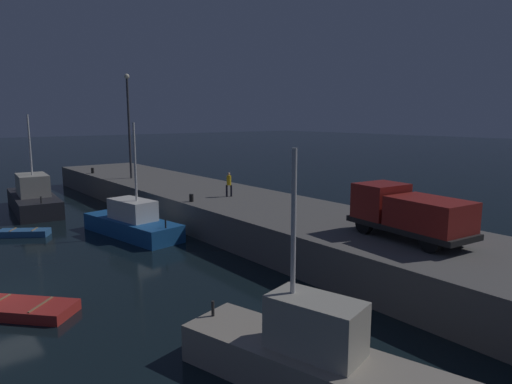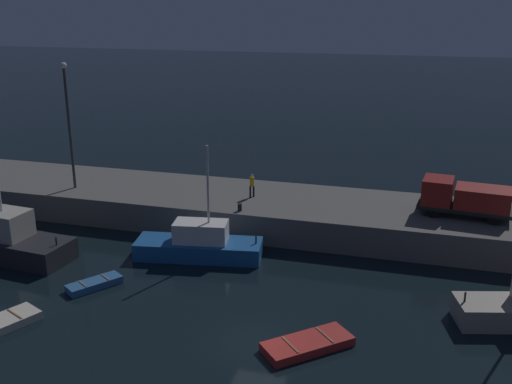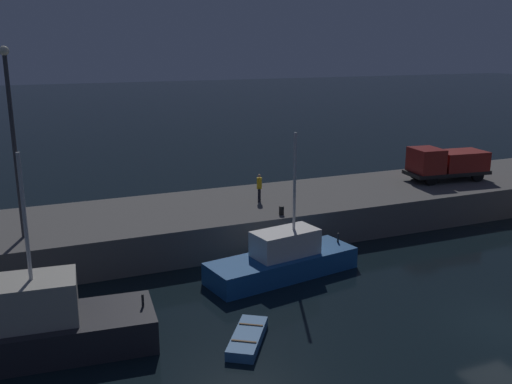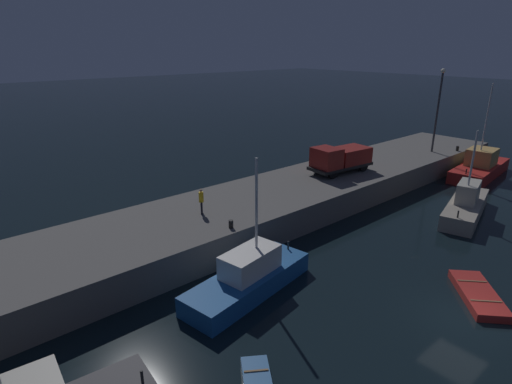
# 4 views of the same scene
# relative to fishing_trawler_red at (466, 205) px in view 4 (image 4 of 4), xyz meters

# --- Properties ---
(ground_plane) EXTENTS (320.00, 320.00, 0.00)m
(ground_plane) POSITION_rel_fishing_trawler_red_xyz_m (-12.91, -5.53, -0.86)
(ground_plane) COLOR black
(pier_quay) EXTENTS (62.02, 7.82, 2.01)m
(pier_quay) POSITION_rel_fishing_trawler_red_xyz_m (-12.91, 9.53, 0.14)
(pier_quay) COLOR #5B5956
(pier_quay) RESTS_ON ground
(fishing_trawler_red) EXTENTS (8.44, 4.20, 6.65)m
(fishing_trawler_red) POSITION_rel_fishing_trawler_red_xyz_m (0.00, 0.00, 0.00)
(fishing_trawler_red) COLOR gray
(fishing_trawler_red) RESTS_ON ground
(fishing_boat_blue) EXTENTS (8.02, 3.66, 7.10)m
(fishing_boat_blue) POSITION_rel_fishing_trawler_red_xyz_m (-18.92, 2.87, -0.02)
(fishing_boat_blue) COLOR #195193
(fishing_boat_blue) RESTS_ON ground
(fishing_boat_orange) EXTENTS (9.60, 3.99, 8.96)m
(fishing_boat_orange) POSITION_rel_fishing_trawler_red_xyz_m (11.38, 3.61, 0.07)
(fishing_boat_orange) COLOR red
(fishing_boat_orange) RESTS_ON ground
(dinghy_red_small) EXTENTS (4.17, 4.03, 0.46)m
(dinghy_red_small) POSITION_rel_fishing_trawler_red_xyz_m (-10.50, -5.31, -0.65)
(dinghy_red_small) COLOR #B22823
(dinghy_red_small) RESTS_ON ground
(lamp_post_east) EXTENTS (0.44, 0.44, 8.12)m
(lamp_post_east) POSITION_rel_fishing_trawler_red_xyz_m (9.54, 7.78, 5.87)
(lamp_post_east) COLOR #38383D
(lamp_post_east) RESTS_ON pier_quay
(utility_truck) EXTENTS (5.90, 2.77, 2.33)m
(utility_truck) POSITION_rel_fishing_trawler_red_xyz_m (-3.41, 9.30, 2.38)
(utility_truck) COLOR black
(utility_truck) RESTS_ON pier_quay
(dockworker) EXTENTS (0.42, 0.42, 1.67)m
(dockworker) POSITION_rel_fishing_trawler_red_xyz_m (-17.43, 9.32, 2.09)
(dockworker) COLOR black
(dockworker) RESTS_ON pier_quay
(bollard_west) EXTENTS (0.28, 0.28, 0.49)m
(bollard_west) POSITION_rel_fishing_trawler_red_xyz_m (11.77, 6.21, 1.39)
(bollard_west) COLOR black
(bollard_west) RESTS_ON pier_quay
(bollard_central) EXTENTS (0.28, 0.28, 0.49)m
(bollard_central) POSITION_rel_fishing_trawler_red_xyz_m (-17.38, 6.32, 1.39)
(bollard_central) COLOR black
(bollard_central) RESTS_ON pier_quay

